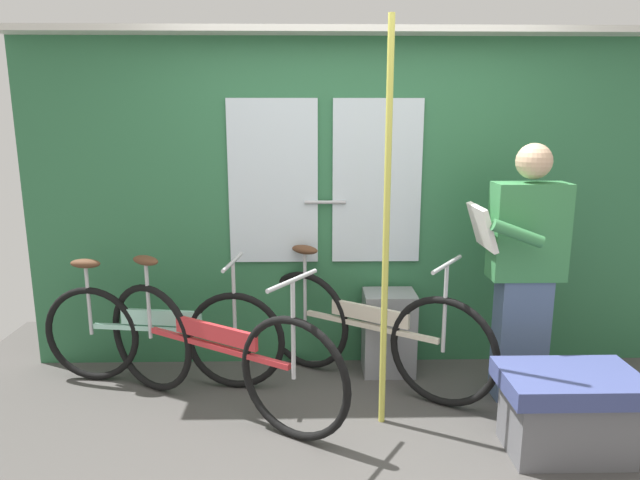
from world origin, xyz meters
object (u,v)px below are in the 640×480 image
object	(u,v)px
bicycle_by_pole	(161,334)
trash_bin_by_wall	(389,332)
bench_seat_corner	(567,411)
bicycle_leaning_behind	(215,352)
passenger_reading_newspaper	(524,269)
handrail_pole	(386,233)
bicycle_near_door	(368,331)

from	to	relation	value
bicycle_by_pole	trash_bin_by_wall	bearing A→B (deg)	13.61
bench_seat_corner	bicycle_leaning_behind	bearing A→B (deg)	166.02
bicycle_by_pole	passenger_reading_newspaper	bearing A→B (deg)	2.26
bench_seat_corner	trash_bin_by_wall	bearing A→B (deg)	128.55
bicycle_by_pole	handrail_pole	bearing A→B (deg)	-12.26
trash_bin_by_wall	handrail_pole	bearing A→B (deg)	-100.91
passenger_reading_newspaper	bench_seat_corner	distance (m)	0.86
bicycle_by_pole	handrail_pole	xyz separation A→B (m)	(1.38, -0.50, 0.77)
bicycle_near_door	bicycle_by_pole	world-z (taller)	bicycle_near_door
bicycle_by_pole	handrail_pole	size ratio (longest dim) A/B	0.72
bicycle_by_pole	trash_bin_by_wall	distance (m)	1.52
bicycle_near_door	bench_seat_corner	world-z (taller)	bicycle_near_door
bicycle_near_door	handrail_pole	distance (m)	0.88
bicycle_near_door	passenger_reading_newspaper	size ratio (longest dim) A/B	0.90
bicycle_by_pole	bench_seat_corner	xyz separation A→B (m)	(2.30, -0.84, -0.11)
bicycle_by_pole	bench_seat_corner	distance (m)	2.45
bicycle_near_door	handrail_pole	bearing A→B (deg)	-51.64
passenger_reading_newspaper	bicycle_near_door	bearing A→B (deg)	-11.63
bicycle_near_door	trash_bin_by_wall	size ratio (longest dim) A/B	2.51
bicycle_near_door	passenger_reading_newspaper	world-z (taller)	passenger_reading_newspaper
bicycle_leaning_behind	handrail_pole	bearing A→B (deg)	24.74
bench_seat_corner	handrail_pole	bearing A→B (deg)	159.94
passenger_reading_newspaper	handrail_pole	distance (m)	0.96
bicycle_by_pole	handrail_pole	world-z (taller)	handrail_pole
bicycle_leaning_behind	bicycle_by_pole	distance (m)	0.55
bicycle_leaning_behind	bicycle_by_pole	size ratio (longest dim) A/B	0.96
handrail_pole	passenger_reading_newspaper	bearing A→B (deg)	18.04
bench_seat_corner	passenger_reading_newspaper	bearing A→B (deg)	93.86
bicycle_near_door	bench_seat_corner	distance (m)	1.26
bicycle_by_pole	bench_seat_corner	bearing A→B (deg)	-12.26
trash_bin_by_wall	handrail_pole	distance (m)	1.07
handrail_pole	bicycle_by_pole	bearing A→B (deg)	159.92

